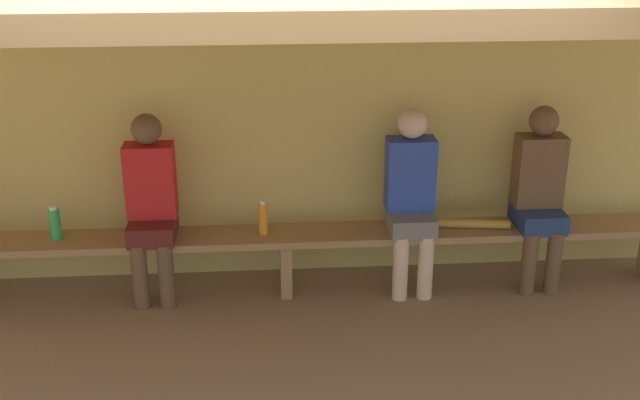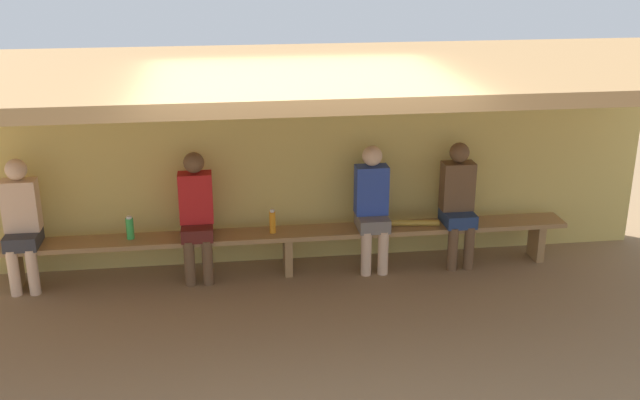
% 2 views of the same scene
% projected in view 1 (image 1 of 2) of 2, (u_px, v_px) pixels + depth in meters
% --- Properties ---
extents(back_wall, '(8.00, 0.20, 2.20)m').
position_uv_depth(back_wall, '(282.00, 129.00, 5.85)').
color(back_wall, '#D8BC60').
rests_on(back_wall, ground).
extents(bench, '(6.00, 0.36, 0.46)m').
position_uv_depth(bench, '(285.00, 242.00, 5.69)').
color(bench, '#9E7547').
rests_on(bench, ground).
extents(player_leftmost, '(0.34, 0.42, 1.34)m').
position_uv_depth(player_leftmost, '(540.00, 190.00, 5.70)').
color(player_leftmost, navy).
rests_on(player_leftmost, ground).
extents(player_shirtless_tan, '(0.34, 0.42, 1.34)m').
position_uv_depth(player_shirtless_tan, '(151.00, 201.00, 5.50)').
color(player_shirtless_tan, '#591E19').
rests_on(player_shirtless_tan, ground).
extents(player_in_red, '(0.34, 0.42, 1.34)m').
position_uv_depth(player_in_red, '(411.00, 194.00, 5.63)').
color(player_in_red, slate).
rests_on(player_in_red, ground).
extents(water_bottle_clear, '(0.08, 0.08, 0.24)m').
position_uv_depth(water_bottle_clear, '(55.00, 223.00, 5.53)').
color(water_bottle_clear, green).
rests_on(water_bottle_clear, bench).
extents(water_bottle_blue, '(0.06, 0.06, 0.25)m').
position_uv_depth(water_bottle_blue, '(263.00, 218.00, 5.60)').
color(water_bottle_blue, orange).
rests_on(water_bottle_blue, bench).
extents(baseball_bat, '(0.79, 0.17, 0.07)m').
position_uv_depth(baseball_bat, '(455.00, 223.00, 5.74)').
color(baseball_bat, '#B28C33').
rests_on(baseball_bat, bench).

